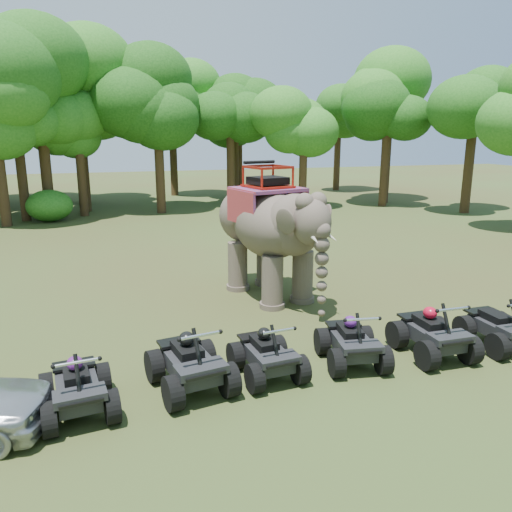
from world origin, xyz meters
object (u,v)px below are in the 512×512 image
object	(u,v)px
atv_0	(77,380)
atv_3	(352,336)
atv_4	(433,327)
atv_5	(500,321)
atv_2	(267,348)
elephant	(269,231)
atv_1	(190,356)

from	to	relation	value
atv_0	atv_3	world-z (taller)	atv_3
atv_4	atv_0	bearing A→B (deg)	-177.80
atv_0	atv_5	world-z (taller)	atv_5
atv_2	atv_4	xyz separation A→B (m)	(3.80, -0.17, 0.05)
elephant	atv_1	world-z (taller)	elephant
atv_1	atv_0	bearing A→B (deg)	178.14
atv_1	atv_4	bearing A→B (deg)	-10.97
atv_4	atv_1	bearing A→B (deg)	179.69
atv_3	atv_4	xyz separation A→B (m)	(1.89, -0.16, 0.04)
elephant	atv_0	world-z (taller)	elephant
elephant	atv_3	size ratio (longest dim) A/B	2.81
atv_2	atv_5	size ratio (longest dim) A/B	0.97
atv_1	atv_2	distance (m)	1.57
elephant	atv_4	world-z (taller)	elephant
atv_2	atv_3	size ratio (longest dim) A/B	0.97
atv_4	atv_5	bearing A→B (deg)	-1.10
atv_3	atv_5	bearing A→B (deg)	5.46
atv_0	atv_1	bearing A→B (deg)	1.00
atv_0	atv_2	xyz separation A→B (m)	(3.60, 0.33, -0.02)
elephant	atv_4	size ratio (longest dim) A/B	2.66
atv_1	atv_5	xyz separation A→B (m)	(7.11, -0.18, -0.06)
atv_4	elephant	bearing A→B (deg)	113.50
atv_1	atv_3	size ratio (longest dim) A/B	1.09
elephant	atv_3	xyz separation A→B (m)	(0.21, -4.89, -1.36)
atv_4	atv_5	distance (m)	1.75
elephant	atv_1	bearing A→B (deg)	-137.30
elephant	atv_0	size ratio (longest dim) A/B	2.82
atv_2	atv_3	bearing A→B (deg)	-5.22
atv_5	atv_1	bearing A→B (deg)	178.91
atv_4	atv_5	size ratio (longest dim) A/B	1.06
atv_0	atv_1	distance (m)	2.05
atv_1	atv_5	distance (m)	7.11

